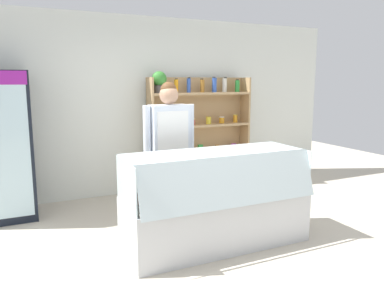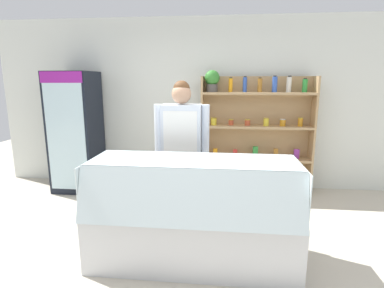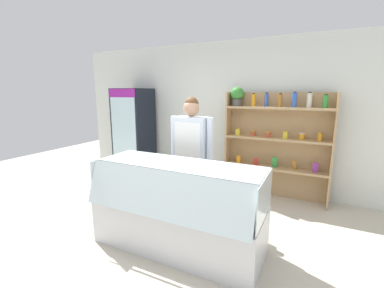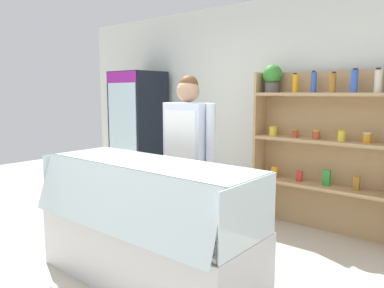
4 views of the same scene
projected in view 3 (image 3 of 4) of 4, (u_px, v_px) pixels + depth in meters
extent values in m
plane|color=beige|center=(170.00, 245.00, 3.06)|extent=(12.00, 12.00, 0.00)
cube|color=silver|center=(232.00, 116.00, 4.79)|extent=(6.80, 0.10, 2.70)
cube|color=black|center=(134.00, 134.00, 5.32)|extent=(0.67, 0.62, 1.87)
cube|color=silver|center=(124.00, 137.00, 5.05)|extent=(0.59, 0.01, 1.67)
cube|color=#8C1E8C|center=(122.00, 93.00, 4.88)|extent=(0.63, 0.01, 0.16)
cylinder|color=orange|center=(120.00, 164.00, 5.31)|extent=(0.07, 0.07, 0.15)
cylinder|color=#2D8C38|center=(125.00, 165.00, 5.25)|extent=(0.06, 0.06, 0.16)
cylinder|color=#3356B2|center=(130.00, 165.00, 5.19)|extent=(0.07, 0.07, 0.20)
cylinder|color=purple|center=(136.00, 167.00, 5.13)|extent=(0.06, 0.06, 0.15)
cylinder|color=red|center=(119.00, 140.00, 5.20)|extent=(0.05, 0.05, 0.21)
cylinder|color=purple|center=(127.00, 141.00, 5.12)|extent=(0.05, 0.05, 0.18)
cylinder|color=#3356B2|center=(134.00, 143.00, 5.05)|extent=(0.06, 0.06, 0.16)
cylinder|color=purple|center=(118.00, 117.00, 5.11)|extent=(0.06, 0.06, 0.15)
cylinder|color=silver|center=(125.00, 116.00, 5.02)|extent=(0.06, 0.06, 0.20)
cylinder|color=red|center=(133.00, 117.00, 4.94)|extent=(0.05, 0.05, 0.20)
cube|color=tan|center=(277.00, 146.00, 4.37)|extent=(1.69, 0.02, 1.79)
cube|color=tan|center=(228.00, 143.00, 4.61)|extent=(0.03, 0.28, 1.79)
cube|color=tan|center=(332.00, 152.00, 3.89)|extent=(0.03, 0.28, 1.79)
cube|color=tan|center=(274.00, 168.00, 4.32)|extent=(1.63, 0.28, 0.04)
cube|color=tan|center=(276.00, 139.00, 4.22)|extent=(1.63, 0.28, 0.04)
cube|color=tan|center=(278.00, 108.00, 4.12)|extent=(1.63, 0.28, 0.04)
cylinder|color=#4C4742|center=(237.00, 103.00, 4.40)|extent=(0.17, 0.17, 0.11)
sphere|color=#347E2D|center=(237.00, 94.00, 4.37)|extent=(0.22, 0.22, 0.22)
cylinder|color=orange|center=(253.00, 100.00, 4.28)|extent=(0.06, 0.06, 0.20)
cylinder|color=black|center=(254.00, 94.00, 4.25)|extent=(0.04, 0.04, 0.02)
cylinder|color=#3356B2|center=(266.00, 100.00, 4.19)|extent=(0.06, 0.06, 0.22)
cylinder|color=black|center=(267.00, 93.00, 4.16)|extent=(0.04, 0.04, 0.02)
cylinder|color=#9E6623|center=(280.00, 101.00, 4.07)|extent=(0.07, 0.07, 0.20)
cylinder|color=black|center=(281.00, 94.00, 4.07)|extent=(0.04, 0.04, 0.02)
cylinder|color=#3356B2|center=(294.00, 100.00, 3.97)|extent=(0.07, 0.07, 0.22)
cylinder|color=black|center=(295.00, 92.00, 3.97)|extent=(0.05, 0.05, 0.02)
cylinder|color=silver|center=(309.00, 100.00, 3.92)|extent=(0.07, 0.07, 0.22)
cylinder|color=black|center=(310.00, 92.00, 3.88)|extent=(0.05, 0.05, 0.02)
cylinder|color=#2D8C38|center=(325.00, 102.00, 3.80)|extent=(0.07, 0.07, 0.19)
cylinder|color=black|center=(326.00, 95.00, 3.79)|extent=(0.05, 0.05, 0.02)
cylinder|color=yellow|center=(238.00, 132.00, 4.48)|extent=(0.09, 0.09, 0.10)
cylinder|color=gold|center=(238.00, 129.00, 4.48)|extent=(0.09, 0.09, 0.01)
cylinder|color=#BF4C2D|center=(253.00, 133.00, 4.39)|extent=(0.08, 0.08, 0.08)
cylinder|color=gold|center=(253.00, 131.00, 4.37)|extent=(0.08, 0.08, 0.01)
cylinder|color=#BF4C2D|center=(268.00, 135.00, 4.27)|extent=(0.08, 0.08, 0.08)
cylinder|color=gold|center=(268.00, 132.00, 4.26)|extent=(0.08, 0.08, 0.01)
cylinder|color=yellow|center=(285.00, 135.00, 4.13)|extent=(0.08, 0.08, 0.11)
cylinder|color=gold|center=(286.00, 131.00, 4.13)|extent=(0.08, 0.08, 0.01)
cylinder|color=orange|center=(302.00, 137.00, 4.04)|extent=(0.09, 0.09, 0.09)
cylinder|color=silver|center=(302.00, 133.00, 4.03)|extent=(0.09, 0.09, 0.01)
cylinder|color=orange|center=(320.00, 137.00, 3.92)|extent=(0.07, 0.07, 0.12)
cylinder|color=gold|center=(320.00, 133.00, 3.91)|extent=(0.07, 0.07, 0.01)
cube|color=orange|center=(239.00, 159.00, 4.57)|extent=(0.07, 0.04, 0.13)
cube|color=red|center=(256.00, 161.00, 4.44)|extent=(0.06, 0.04, 0.12)
cube|color=#2D8C38|center=(275.00, 162.00, 4.30)|extent=(0.08, 0.04, 0.17)
cube|color=#9E6623|center=(294.00, 165.00, 4.17)|extent=(0.06, 0.04, 0.15)
cube|color=purple|center=(315.00, 168.00, 4.03)|extent=(0.08, 0.04, 0.15)
cube|color=silver|center=(178.00, 225.00, 2.99)|extent=(1.95, 0.74, 0.55)
cube|color=white|center=(178.00, 201.00, 2.93)|extent=(1.89, 0.68, 0.03)
cube|color=silver|center=(161.00, 195.00, 2.59)|extent=(1.91, 0.16, 0.47)
cube|color=silver|center=(180.00, 164.00, 2.89)|extent=(1.91, 0.58, 0.01)
cube|color=silver|center=(113.00, 172.00, 3.31)|extent=(0.01, 0.70, 0.45)
cube|color=silver|center=(265.00, 200.00, 2.47)|extent=(0.01, 0.70, 0.45)
cube|color=tan|center=(129.00, 185.00, 3.34)|extent=(0.16, 0.13, 0.05)
cube|color=white|center=(117.00, 190.00, 3.15)|extent=(0.05, 0.03, 0.02)
cube|color=beige|center=(145.00, 187.00, 3.23)|extent=(0.16, 0.11, 0.06)
cube|color=white|center=(134.00, 194.00, 3.04)|extent=(0.05, 0.03, 0.02)
cube|color=tan|center=(163.00, 191.00, 3.12)|extent=(0.16, 0.14, 0.05)
cube|color=white|center=(152.00, 198.00, 2.92)|extent=(0.05, 0.03, 0.02)
cube|color=tan|center=(181.00, 195.00, 3.00)|extent=(0.16, 0.11, 0.05)
cube|color=white|center=(172.00, 202.00, 2.81)|extent=(0.05, 0.03, 0.02)
cube|color=tan|center=(202.00, 199.00, 2.89)|extent=(0.17, 0.14, 0.06)
cube|color=white|center=(193.00, 207.00, 2.70)|extent=(0.05, 0.03, 0.02)
cube|color=beige|center=(224.00, 203.00, 2.78)|extent=(0.17, 0.13, 0.06)
cube|color=white|center=(216.00, 212.00, 2.58)|extent=(0.05, 0.03, 0.02)
cube|color=tan|center=(248.00, 208.00, 2.66)|extent=(0.16, 0.11, 0.05)
cube|color=white|center=(242.00, 217.00, 2.47)|extent=(0.05, 0.03, 0.02)
cylinder|color=#C1706B|center=(117.00, 186.00, 3.17)|extent=(0.19, 0.14, 0.13)
cylinder|color=tan|center=(131.00, 189.00, 3.07)|extent=(0.22, 0.17, 0.14)
cylinder|color=#C1706B|center=(146.00, 192.00, 2.97)|extent=(0.16, 0.15, 0.15)
cylinder|color=white|center=(215.00, 202.00, 2.62)|extent=(0.07, 0.07, 0.22)
cylinder|color=white|center=(224.00, 203.00, 2.58)|extent=(0.07, 0.07, 0.22)
cylinder|color=#4C4233|center=(185.00, 188.00, 3.80)|extent=(0.13, 0.13, 0.80)
cylinder|color=#4C4233|center=(198.00, 190.00, 3.71)|extent=(0.13, 0.13, 0.80)
cube|color=silver|center=(191.00, 140.00, 3.61)|extent=(0.46, 0.24, 0.66)
cube|color=white|center=(187.00, 167.00, 3.57)|extent=(0.38, 0.01, 1.23)
cylinder|color=silver|center=(174.00, 136.00, 3.72)|extent=(0.09, 0.09, 0.59)
cylinder|color=silver|center=(210.00, 139.00, 3.48)|extent=(0.09, 0.09, 0.59)
sphere|color=tan|center=(191.00, 108.00, 3.52)|extent=(0.23, 0.23, 0.23)
sphere|color=brown|center=(192.00, 104.00, 3.52)|extent=(0.19, 0.19, 0.19)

